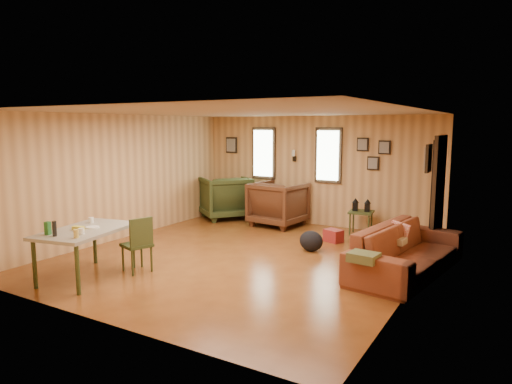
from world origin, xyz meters
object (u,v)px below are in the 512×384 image
recliner_green (225,195)px  dining_table (85,233)px  recliner_brown (278,202)px  side_table (361,210)px  end_table (269,201)px  sofa (407,242)px

recliner_green → dining_table: 4.64m
recliner_brown → side_table: size_ratio=1.45×
recliner_brown → end_table: bearing=-38.8°
sofa → recliner_brown: (-3.18, 1.95, 0.06)m
end_table → sofa: bearing=-33.6°
end_table → dining_table: bearing=-93.0°
sofa → dining_table: (-3.94, -2.55, 0.18)m
side_table → dining_table: size_ratio=0.48×
recliner_brown → dining_table: recliner_brown is taller
recliner_green → sofa: bearing=104.1°
side_table → dining_table: bearing=-119.3°
recliner_brown → dining_table: bearing=86.1°
recliner_green → side_table: size_ratio=1.49×
side_table → recliner_green: bearing=-179.6°
recliner_green → side_table: bearing=128.1°
sofa → side_table: bearing=41.9°
sofa → end_table: bearing=65.0°
sofa → recliner_green: size_ratio=2.19×
sofa → recliner_brown: 3.73m
dining_table → side_table: bearing=49.7°
sofa → end_table: size_ratio=3.09×
side_table → sofa: bearing=-56.6°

